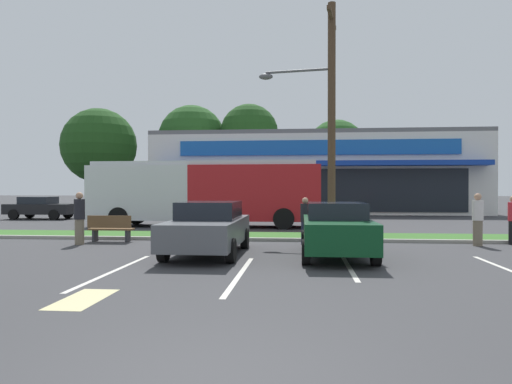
{
  "coord_description": "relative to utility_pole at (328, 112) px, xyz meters",
  "views": [
    {
      "loc": [
        0.96,
        -4.37,
        1.91
      ],
      "look_at": [
        -1.19,
        18.1,
        1.75
      ],
      "focal_mm": 33.31,
      "sensor_mm": 36.0,
      "label": 1
    }
  ],
  "objects": [
    {
      "name": "curb_lip",
      "position": [
        -1.96,
        -1.33,
        -4.81
      ],
      "size": [
        56.0,
        0.24,
        0.12
      ],
      "primitive_type": "cube",
      "color": "#99968C",
      "rests_on": "ground_plane"
    },
    {
      "name": "tree_mid",
      "position": [
        2.57,
        30.78,
        1.08
      ],
      "size": [
        6.02,
        6.02,
        8.98
      ],
      "color": "#473323",
      "rests_on": "ground_plane"
    },
    {
      "name": "car_0",
      "position": [
        -3.68,
        -4.93,
        -4.08
      ],
      "size": [
        1.99,
        4.78,
        1.53
      ],
      "rotation": [
        0.0,
        0.0,
        -1.57
      ],
      "color": "#515459",
      "rests_on": "ground_plane"
    },
    {
      "name": "car_2",
      "position": [
        -17.25,
        9.76,
        -4.14
      ],
      "size": [
        4.17,
        1.94,
        1.4
      ],
      "color": "black",
      "rests_on": "ground_plane"
    },
    {
      "name": "tree_left",
      "position": [
        -12.86,
        32.14,
        2.44
      ],
      "size": [
        7.23,
        7.23,
        10.94
      ],
      "color": "#473323",
      "rests_on": "ground_plane"
    },
    {
      "name": "lot_arrow",
      "position": [
        -4.76,
        -10.63,
        -4.86
      ],
      "size": [
        0.7,
        1.6,
        0.01
      ],
      "primitive_type": "cube",
      "color": "beige",
      "rests_on": "ground_plane"
    },
    {
      "name": "bus_stop_bench",
      "position": [
        -7.81,
        -2.09,
        -4.36
      ],
      "size": [
        1.6,
        0.45,
        0.95
      ],
      "rotation": [
        0.0,
        0.0,
        3.14
      ],
      "color": "brown",
      "rests_on": "ground_plane"
    },
    {
      "name": "grass_median",
      "position": [
        -1.96,
        -0.11,
        -4.81
      ],
      "size": [
        56.0,
        2.2,
        0.12
      ],
      "primitive_type": "cube",
      "color": "#386B28",
      "rests_on": "ground_plane"
    },
    {
      "name": "pedestrian_by_pole",
      "position": [
        -0.87,
        -2.19,
        -4.06
      ],
      "size": [
        0.32,
        0.32,
        1.61
      ],
      "rotation": [
        0.0,
        0.0,
        0.31
      ],
      "color": "#1E2338",
      "rests_on": "ground_plane"
    },
    {
      "name": "pedestrian_far",
      "position": [
        -8.53,
        -3.0,
        -3.97
      ],
      "size": [
        0.36,
        0.36,
        1.79
      ],
      "rotation": [
        0.0,
        0.0,
        0.37
      ],
      "color": "#726651",
      "rests_on": "ground_plane"
    },
    {
      "name": "tree_mid_left",
      "position": [
        -6.52,
        31.47,
        2.9
      ],
      "size": [
        6.13,
        6.13,
        10.85
      ],
      "color": "#473323",
      "rests_on": "ground_plane"
    },
    {
      "name": "car_1",
      "position": [
        -0.03,
        -5.17,
        -4.08
      ],
      "size": [
        1.93,
        4.38,
        1.52
      ],
      "rotation": [
        0.0,
        0.0,
        -1.57
      ],
      "color": "#0C3F1E",
      "rests_on": "ground_plane"
    },
    {
      "name": "tree_far_left",
      "position": [
        -22.66,
        30.63,
        1.65
      ],
      "size": [
        7.97,
        7.97,
        10.51
      ],
      "color": "#473323",
      "rests_on": "ground_plane"
    },
    {
      "name": "parking_stripe_1",
      "position": [
        -2.36,
        -8.02,
        -4.86
      ],
      "size": [
        0.12,
        4.8,
        0.01
      ],
      "primitive_type": "cube",
      "color": "silver",
      "rests_on": "ground_plane"
    },
    {
      "name": "storefront_building",
      "position": [
        0.11,
        21.36,
        -1.75
      ],
      "size": [
        25.05,
        12.28,
        6.24
      ],
      "color": "silver",
      "rests_on": "ground_plane"
    },
    {
      "name": "pedestrian_mid",
      "position": [
        4.85,
        -2.08,
        -3.99
      ],
      "size": [
        0.35,
        0.35,
        1.75
      ],
      "rotation": [
        0.0,
        0.0,
        1.43
      ],
      "color": "#726651",
      "rests_on": "ground_plane"
    },
    {
      "name": "city_bus",
      "position": [
        -5.83,
        5.0,
        -3.1
      ],
      "size": [
        11.62,
        2.88,
        3.25
      ],
      "rotation": [
        0.0,
        0.0,
        3.12
      ],
      "color": "#AD191E",
      "rests_on": "ground_plane"
    },
    {
      "name": "utility_pole",
      "position": [
        0.0,
        0.0,
        0.0
      ],
      "size": [
        3.1,
        2.39,
        9.06
      ],
      "color": "#4C3826",
      "rests_on": "ground_plane"
    },
    {
      "name": "parking_stripe_0",
      "position": [
        -5.32,
        -7.86,
        -4.86
      ],
      "size": [
        0.12,
        4.8,
        0.01
      ],
      "primitive_type": "cube",
      "color": "silver",
      "rests_on": "ground_plane"
    },
    {
      "name": "parking_stripe_2",
      "position": [
        0.15,
        -6.32,
        -4.86
      ],
      "size": [
        0.12,
        4.8,
        0.01
      ],
      "primitive_type": "cube",
      "color": "silver",
      "rests_on": "ground_plane"
    }
  ]
}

